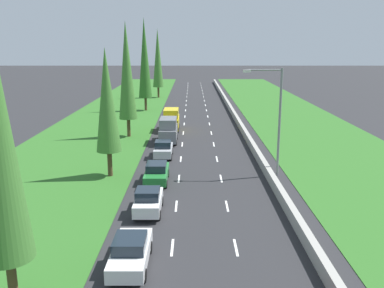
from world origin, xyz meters
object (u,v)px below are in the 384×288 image
Objects in this scene: yellow_van_left_lane at (170,120)px; poplar_tree_fifth at (157,58)px; silver_hatchback_left_lane at (162,149)px; white_sedan_left_lane at (130,252)px; poplar_tree_second at (106,101)px; poplar_tree_third at (126,71)px; grey_van_left_lane at (167,130)px; street_light_mast at (275,115)px; white_hatchback_left_lane at (147,201)px; poplar_tree_fourth at (143,58)px; green_sedan_left_lane at (156,173)px.

yellow_van_left_lane is 0.36× the size of poplar_tree_fifth.
silver_hatchback_left_lane is 13.05m from yellow_van_left_lane.
white_sedan_left_lane is 0.42× the size of poplar_tree_second.
white_sedan_left_lane is at bearing -75.41° from poplar_tree_second.
silver_hatchback_left_lane is 12.61m from poplar_tree_third.
grey_van_left_lane is 0.54× the size of street_light_mast.
street_light_mast is at bearing -51.92° from grey_van_left_lane.
white_hatchback_left_lane is (0.19, 6.86, 0.02)m from white_sedan_left_lane.
silver_hatchback_left_lane is at bearing -84.95° from poplar_tree_fifth.
poplar_tree_second is at bearing -88.73° from poplar_tree_fourth.
poplar_tree_third is (-4.91, 3.00, 6.39)m from grey_van_left_lane.
poplar_tree_fifth is at bearing 88.94° from poplar_tree_third.
poplar_tree_second is at bearing 117.14° from white_hatchback_left_lane.
white_hatchback_left_lane is at bearing -78.54° from poplar_tree_third.
white_sedan_left_lane is 1.00× the size of green_sedan_left_lane.
poplar_tree_fifth is at bearing 94.31° from green_sedan_left_lane.
poplar_tree_third reaches higher than silver_hatchback_left_lane.
white_sedan_left_lane is 0.30× the size of poplar_tree_fourth.
poplar_tree_third reaches higher than poplar_tree_second.
poplar_tree_second is (-4.05, 1.61, 5.57)m from green_sedan_left_lane.
poplar_tree_fourth is 16.89m from poplar_tree_fifth.
green_sedan_left_lane is at bearing -90.26° from silver_hatchback_left_lane.
green_sedan_left_lane is (0.04, 6.22, -0.02)m from white_hatchback_left_lane.
street_light_mast is at bearing -46.39° from poplar_tree_third.
poplar_tree_third is at bearing -89.68° from poplar_tree_fourth.
poplar_tree_second is at bearing -109.01° from grey_van_left_lane.
poplar_tree_second is 13.80m from street_light_mast.
white_sedan_left_lane is 1.15× the size of silver_hatchback_left_lane.
grey_van_left_lane is at bearing 128.08° from street_light_mast.
green_sedan_left_lane is 20.56m from yellow_van_left_lane.
white_hatchback_left_lane is 0.37× the size of poplar_tree_second.
poplar_tree_fifth is 53.78m from street_light_mast.
poplar_tree_fourth reaches higher than poplar_tree_fifth.
street_light_mast reaches higher than grey_van_left_lane.
poplar_tree_fifth is (0.01, 52.07, 1.55)m from poplar_tree_second.
grey_van_left_lane is at bearing 89.13° from white_sedan_left_lane.
poplar_tree_fifth is at bearing 95.05° from silver_hatchback_left_lane.
white_hatchback_left_lane reaches higher than green_sedan_left_lane.
green_sedan_left_lane is 0.30× the size of poplar_tree_fourth.
green_sedan_left_lane is 54.30m from poplar_tree_fifth.
poplar_tree_third is 36.79m from poplar_tree_fifth.
green_sedan_left_lane is 18.89m from poplar_tree_third.
street_light_mast is at bearing 0.62° from poplar_tree_second.
green_sedan_left_lane is at bearing -74.39° from poplar_tree_third.
white_hatchback_left_lane is 6.22m from green_sedan_left_lane.
poplar_tree_second is (-4.24, -18.94, 4.98)m from yellow_van_left_lane.
poplar_tree_third is at bearing -91.06° from poplar_tree_fifth.
grey_van_left_lane reaches higher than white_hatchback_left_lane.
poplar_tree_third is 19.93m from poplar_tree_fourth.
poplar_tree_second is 0.72× the size of poplar_tree_fourth.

